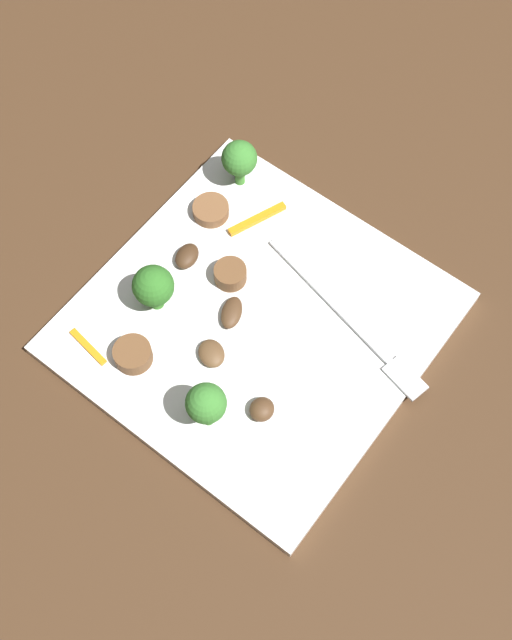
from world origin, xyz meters
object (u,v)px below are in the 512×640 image
mushroom_3 (211,353)px  mushroom_2 (187,256)px  fork (355,326)px  mushroom_0 (262,409)px  pepper_strip_0 (257,219)px  broccoli_floret_2 (239,159)px  sausage_slice_1 (133,354)px  sausage_slice_2 (211,210)px  mushroom_1 (232,313)px  sausage_slice_0 (230,274)px  broccoli_floret_0 (153,287)px  broccoli_floret_1 (206,404)px  plate (256,323)px  pepper_strip_1 (88,347)px

mushroom_3 → mushroom_2: bearing=141.8°
fork → mushroom_0: mushroom_0 is taller
pepper_strip_0 → mushroom_0: bearing=-51.4°
mushroom_2 → broccoli_floret_2: bearing=99.1°
sausage_slice_1 → sausage_slice_2: (-0.04, 0.14, -0.00)m
mushroom_1 → mushroom_3: bearing=-75.6°
sausage_slice_0 → sausage_slice_2: sausage_slice_0 is taller
mushroom_2 → mushroom_3: mushroom_2 is taller
fork → mushroom_1: bearing=-135.6°
sausage_slice_2 → mushroom_1: size_ratio=1.07×
sausage_slice_0 → mushroom_2: (-0.04, -0.01, -0.00)m
sausage_slice_2 → pepper_strip_0: bearing=27.3°
broccoli_floret_0 → sausage_slice_1: (0.02, -0.05, -0.02)m
sausage_slice_0 → mushroom_3: bearing=-63.7°
sausage_slice_2 → mushroom_3: 0.14m
fork → sausage_slice_1: sausage_slice_1 is taller
sausage_slice_1 → mushroom_0: size_ratio=1.51×
sausage_slice_0 → broccoli_floret_1: bearing=-59.4°
sausage_slice_2 → mushroom_1: bearing=-41.5°
broccoli_floret_0 → mushroom_3: broccoli_floret_0 is taller
mushroom_2 → sausage_slice_1: bearing=-75.7°
broccoli_floret_2 → sausage_slice_1: 0.19m
plate → mushroom_0: bearing=-49.3°
plate → pepper_strip_0: 0.10m
fork → mushroom_0: 0.10m
mushroom_1 → broccoli_floret_2: bearing=125.1°
fork → broccoli_floret_0: 0.16m
broccoli_floret_2 → mushroom_3: 0.17m
sausage_slice_0 → pepper_strip_0: bearing=106.3°
sausage_slice_0 → pepper_strip_0: size_ratio=0.49×
mushroom_0 → pepper_strip_0: (-0.11, 0.14, -0.00)m
mushroom_0 → pepper_strip_0: size_ratio=0.37×
mushroom_3 → broccoli_floret_0: bearing=171.8°
broccoli_floret_1 → pepper_strip_0: bearing=115.9°
broccoli_floret_1 → mushroom_1: (-0.04, 0.08, -0.03)m
broccoli_floret_2 → mushroom_0: broccoli_floret_2 is taller
plate → sausage_slice_1: bearing=-123.2°
mushroom_0 → pepper_strip_1: mushroom_0 is taller
fork → broccoli_floret_0: bearing=-137.1°
broccoli_floret_2 → sausage_slice_2: (0.00, -0.04, -0.03)m
pepper_strip_1 → broccoli_floret_0: bearing=74.4°
broccoli_floret_0 → mushroom_1: (0.06, 0.03, -0.02)m
sausage_slice_2 → mushroom_2: bearing=-74.6°
sausage_slice_0 → fork: bearing=13.3°
pepper_strip_1 → mushroom_0: bearing=16.0°
pepper_strip_1 → mushroom_2: bearing=84.5°
sausage_slice_0 → mushroom_1: sausage_slice_0 is taller
broccoli_floret_0 → plate: bearing=26.9°
plate → pepper_strip_1: (-0.09, -0.10, 0.01)m
mushroom_0 → mushroom_1: (-0.07, 0.05, -0.00)m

